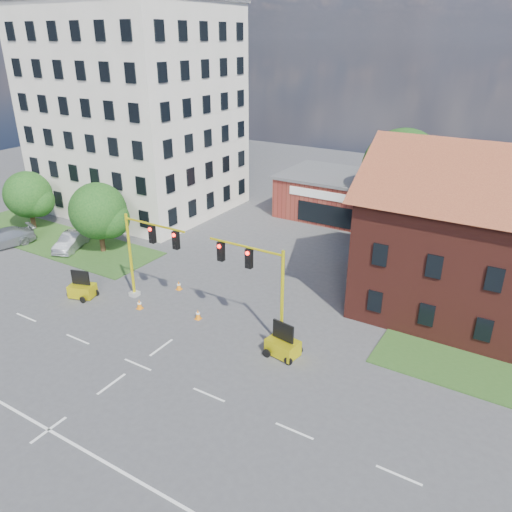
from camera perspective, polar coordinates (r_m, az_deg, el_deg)
name	(u,v)px	position (r m, az deg, el deg)	size (l,w,h in m)	color
ground	(138,365)	(29.77, -13.36, -11.99)	(120.00, 120.00, 0.00)	#454547
grass_verge_nw	(53,239)	(49.31, -22.19, 1.76)	(22.00, 6.00, 0.08)	#2C521E
grass_verge_ne	(504,383)	(30.69, 26.45, -12.85)	(14.00, 4.00, 0.08)	#2C521E
lane_markings	(97,394)	(28.22, -17.69, -14.82)	(60.00, 36.00, 0.01)	white
office_block	(134,109)	(54.39, -13.75, 16.03)	(18.40, 15.40, 20.60)	beige
brick_shop	(343,196)	(52.01, 9.88, 6.80)	(12.40, 8.40, 4.30)	maroon
tree_large	(406,173)	(46.28, 16.80, 9.07)	(7.52, 7.16, 9.94)	#381F14
tree_nw_front	(101,213)	(43.82, -17.29, 4.71)	(5.02, 4.78, 6.09)	#381F14
tree_nw_rear	(30,196)	(51.87, -24.38, 6.24)	(4.62, 4.40, 5.62)	#381F14
signal_mast_west	(147,250)	(34.30, -12.35, 0.65)	(5.30, 0.60, 6.20)	#999893
signal_mast_east	(258,280)	(29.39, 0.21, -2.82)	(5.30, 0.60, 6.20)	#999893
trailer_west	(82,289)	(37.61, -19.24, -3.61)	(2.01, 1.64, 1.98)	yellow
trailer_east	(283,346)	(29.43, 3.09, -10.20)	(2.01, 1.50, 2.09)	yellow
cone_a	(139,304)	(35.09, -13.18, -5.40)	(0.40, 0.40, 0.70)	orange
cone_b	(179,285)	(37.08, -8.81, -3.35)	(0.40, 0.40, 0.70)	orange
cone_c	(198,314)	(33.23, -6.65, -6.64)	(0.40, 0.40, 0.70)	orange
cone_d	(273,341)	(30.37, 1.98, -9.69)	(0.40, 0.40, 0.70)	orange
pickup_white	(389,284)	(37.03, 14.92, -3.15)	(2.66, 5.77, 1.60)	white
sedan_silver_front	(72,241)	(46.36, -20.31, 1.62)	(1.55, 4.44, 1.46)	#9A9DA1
sedan_silver_rear	(2,239)	(49.19, -27.03, 1.77)	(2.22, 5.45, 1.58)	#9A9DA1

